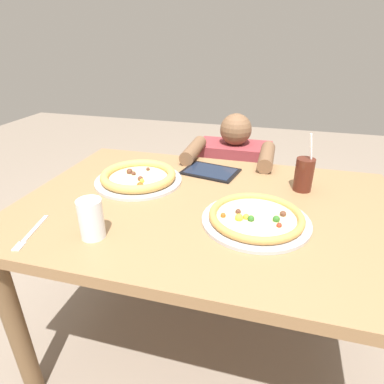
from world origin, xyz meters
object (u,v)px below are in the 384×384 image
Objects in this scene: pizza_near at (256,218)px; fork at (30,234)px; drink_cup_colored at (304,174)px; tablet at (211,171)px; diner_seated at (232,200)px; pizza_far at (138,177)px; water_cup_clear at (91,218)px.

fork is at bearing -159.15° from pizza_near.
drink_cup_colored is 1.01m from fork.
drink_cup_colored reaches higher than tablet.
pizza_near is 0.39× the size of diner_seated.
tablet is (0.27, 0.18, -0.02)m from pizza_far.
pizza_near is 0.53m from water_cup_clear.
pizza_far is at bearing -119.19° from diner_seated.
water_cup_clear is 0.63× the size of fork.
diner_seated reaches higher than pizza_far.
tablet is (0.24, 0.60, -0.06)m from water_cup_clear.
diner_seated is at bearing 60.81° from pizza_far.
pizza_far is at bearing 158.40° from pizza_near.
diner_seated reaches higher than tablet.
tablet is 0.29× the size of diner_seated.
drink_cup_colored is at bearing 8.55° from pizza_far.
drink_cup_colored reaches higher than pizza_near.
drink_cup_colored is 0.72m from diner_seated.
water_cup_clear is at bearing -106.40° from diner_seated.
pizza_far reaches higher than pizza_near.
pizza_far reaches higher than fork.
tablet is at bearing 121.76° from pizza_near.
water_cup_clear is at bearing -140.77° from drink_cup_colored.
fork is at bearing -146.09° from drink_cup_colored.
drink_cup_colored reaches higher than diner_seated.
pizza_far is at bearing 69.95° from fork.
diner_seated is at bearing 82.46° from tablet.
fork is 0.78m from tablet.
fork is (-0.84, -0.56, -0.07)m from drink_cup_colored.
drink_cup_colored reaches higher than water_cup_clear.
water_cup_clear is 0.14× the size of diner_seated.
drink_cup_colored is at bearing -54.88° from diner_seated.
water_cup_clear reaches higher than fork.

